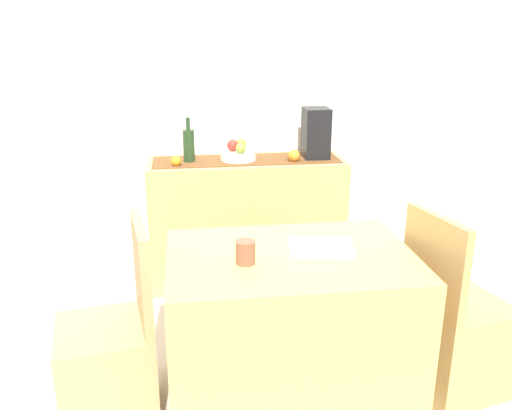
# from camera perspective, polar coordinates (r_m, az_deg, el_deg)

# --- Properties ---
(ground_plane) EXTENTS (6.40, 6.40, 0.02)m
(ground_plane) POSITION_cam_1_polar(r_m,az_deg,el_deg) (3.03, 0.36, -15.45)
(ground_plane) COLOR beige
(ground_plane) RESTS_ON ground
(room_wall_rear) EXTENTS (6.40, 0.06, 2.70)m
(room_wall_rear) POSITION_cam_1_polar(r_m,az_deg,el_deg) (3.70, -2.23, 13.34)
(room_wall_rear) COLOR silver
(room_wall_rear) RESTS_ON ground
(sideboard_console) EXTENTS (1.27, 0.42, 0.84)m
(sideboard_console) POSITION_cam_1_polar(r_m,az_deg,el_deg) (3.66, -0.97, -1.70)
(sideboard_console) COLOR tan
(sideboard_console) RESTS_ON ground
(table_runner) EXTENTS (1.19, 0.32, 0.01)m
(table_runner) POSITION_cam_1_polar(r_m,az_deg,el_deg) (3.53, -1.01, 4.73)
(table_runner) COLOR brown
(table_runner) RESTS_ON sideboard_console
(fruit_bowl) EXTENTS (0.23, 0.23, 0.06)m
(fruit_bowl) POSITION_cam_1_polar(r_m,az_deg,el_deg) (3.52, -1.85, 5.20)
(fruit_bowl) COLOR white
(fruit_bowl) RESTS_ON table_runner
(apple_center) EXTENTS (0.07, 0.07, 0.07)m
(apple_center) POSITION_cam_1_polar(r_m,az_deg,el_deg) (3.44, -1.66, 5.92)
(apple_center) COLOR #87A03D
(apple_center) RESTS_ON fruit_bowl
(apple_left) EXTENTS (0.07, 0.07, 0.07)m
(apple_left) POSITION_cam_1_polar(r_m,az_deg,el_deg) (3.50, -2.43, 6.23)
(apple_left) COLOR red
(apple_left) RESTS_ON fruit_bowl
(apple_right) EXTENTS (0.07, 0.07, 0.07)m
(apple_right) POSITION_cam_1_polar(r_m,az_deg,el_deg) (3.57, -1.55, 6.39)
(apple_right) COLOR gold
(apple_right) RESTS_ON fruit_bowl
(wine_bottle) EXTENTS (0.07, 0.07, 0.28)m
(wine_bottle) POSITION_cam_1_polar(r_m,az_deg,el_deg) (3.49, -7.01, 6.21)
(wine_bottle) COLOR #223C1F
(wine_bottle) RESTS_ON sideboard_console
(coffee_maker) EXTENTS (0.16, 0.18, 0.33)m
(coffee_maker) POSITION_cam_1_polar(r_m,az_deg,el_deg) (3.58, 6.26, 7.42)
(coffee_maker) COLOR black
(coffee_maker) RESTS_ON sideboard_console
(orange_loose_end) EXTENTS (0.07, 0.07, 0.07)m
(orange_loose_end) POSITION_cam_1_polar(r_m,az_deg,el_deg) (3.41, -8.32, 4.55)
(orange_loose_end) COLOR orange
(orange_loose_end) RESTS_ON sideboard_console
(orange_loose_mid) EXTENTS (0.08, 0.08, 0.08)m
(orange_loose_mid) POSITION_cam_1_polar(r_m,az_deg,el_deg) (3.50, 3.98, 5.14)
(orange_loose_mid) COLOR orange
(orange_loose_mid) RESTS_ON sideboard_console
(dining_table) EXTENTS (1.06, 0.73, 0.74)m
(dining_table) POSITION_cam_1_polar(r_m,az_deg,el_deg) (2.53, 3.48, -12.88)
(dining_table) COLOR tan
(dining_table) RESTS_ON ground
(open_book) EXTENTS (0.31, 0.26, 0.02)m
(open_book) POSITION_cam_1_polar(r_m,az_deg,el_deg) (2.42, 6.76, -4.36)
(open_book) COLOR white
(open_book) RESTS_ON dining_table
(coffee_cup) EXTENTS (0.08, 0.08, 0.10)m
(coffee_cup) POSITION_cam_1_polar(r_m,az_deg,el_deg) (2.25, -1.10, -4.93)
(coffee_cup) COLOR brown
(coffee_cup) RESTS_ON dining_table
(chair_near_window) EXTENTS (0.46, 0.46, 0.90)m
(chair_near_window) POSITION_cam_1_polar(r_m,az_deg,el_deg) (2.57, -14.91, -15.67)
(chair_near_window) COLOR tan
(chair_near_window) RESTS_ON ground
(chair_by_corner) EXTENTS (0.48, 0.48, 0.90)m
(chair_by_corner) POSITION_cam_1_polar(r_m,az_deg,el_deg) (2.82, 19.90, -12.87)
(chair_by_corner) COLOR tan
(chair_by_corner) RESTS_ON ground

